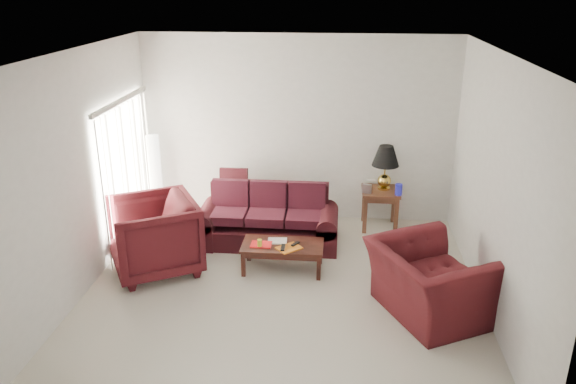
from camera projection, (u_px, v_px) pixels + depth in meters
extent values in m
plane|color=beige|center=(282.00, 292.00, 7.21)|extent=(5.00, 5.00, 0.00)
cube|color=silver|center=(128.00, 174.00, 8.25)|extent=(0.10, 2.00, 2.16)
cube|color=black|center=(234.00, 182.00, 9.03)|extent=(0.45, 0.22, 0.46)
cube|color=white|center=(367.00, 189.00, 8.71)|extent=(0.15, 0.10, 0.14)
cylinder|color=#1A1CAA|center=(399.00, 190.00, 8.63)|extent=(0.14, 0.14, 0.17)
cube|color=white|center=(371.00, 180.00, 9.05)|extent=(0.16, 0.18, 0.05)
imported|color=#3B0D12|center=(154.00, 236.00, 7.57)|extent=(1.53, 1.52, 1.03)
imported|color=#3C0E11|center=(430.00, 282.00, 6.60)|extent=(1.63, 1.70, 0.85)
cube|color=red|center=(261.00, 244.00, 7.60)|extent=(0.28, 0.21, 0.02)
cube|color=white|center=(277.00, 241.00, 7.71)|extent=(0.27, 0.21, 0.01)
cube|color=orange|center=(289.00, 248.00, 7.50)|extent=(0.39, 0.38, 0.02)
cube|color=black|center=(283.00, 248.00, 7.47)|extent=(0.06, 0.18, 0.02)
cube|color=black|center=(295.00, 244.00, 7.58)|extent=(0.12, 0.15, 0.02)
cylinder|color=yellow|center=(260.00, 243.00, 7.52)|extent=(0.07, 0.07, 0.11)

